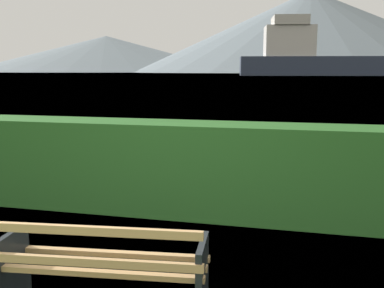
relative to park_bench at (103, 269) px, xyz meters
The scene contains 5 objects.
water_surface 309.25m from the park_bench, 90.00° to the left, with size 620.00×620.00×0.00m, color #7A99A8.
park_bench is the anchor object (origin of this frame).
hedge_row 2.90m from the park_bench, 90.14° to the left, with size 7.43×0.82×1.28m, color #2D6B28.
cargo_ship_large 191.02m from the park_bench, 84.48° to the left, with size 106.74×33.93×22.93m.
distant_hills 565.40m from the park_bench, 85.74° to the left, with size 932.24×455.97×88.91m.
Camera 1 is at (1.55, -3.23, 1.99)m, focal length 42.94 mm.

